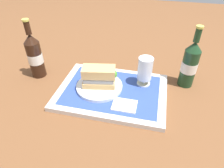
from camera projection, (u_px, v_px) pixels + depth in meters
ground_plane at (112, 94)px, 0.84m from camera, size 3.00×3.00×0.00m
tray at (112, 92)px, 0.83m from camera, size 0.44×0.32×0.02m
placemat at (112, 90)px, 0.83m from camera, size 0.38×0.27×0.00m
plate at (100, 86)px, 0.83m from camera, size 0.19×0.19×0.01m
sandwich at (100, 76)px, 0.80m from camera, size 0.14×0.09×0.08m
beer_glass at (145, 70)px, 0.81m from camera, size 0.06×0.06×0.12m
napkin_folded at (124, 105)px, 0.75m from camera, size 0.09×0.07×0.01m
beer_bottle at (190, 64)px, 0.83m from camera, size 0.07×0.07×0.27m
second_bottle at (35, 55)px, 0.88m from camera, size 0.07×0.07×0.27m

